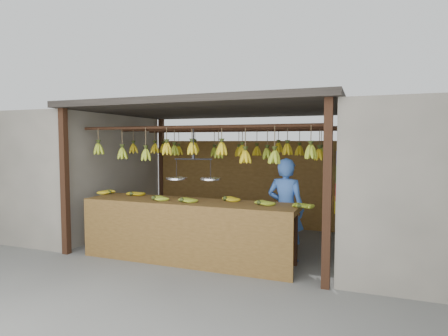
% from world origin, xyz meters
% --- Properties ---
extents(ground, '(80.00, 80.00, 0.00)m').
position_xyz_m(ground, '(0.00, 0.00, 0.00)').
color(ground, '#5B5B57').
extents(stall, '(4.30, 3.30, 2.40)m').
position_xyz_m(stall, '(0.00, 0.33, 1.97)').
color(stall, black).
rests_on(stall, ground).
extents(neighbor_left, '(3.00, 3.00, 2.30)m').
position_xyz_m(neighbor_left, '(-3.60, 0.00, 1.15)').
color(neighbor_left, slate).
rests_on(neighbor_left, ground).
extents(counter, '(3.47, 0.74, 0.96)m').
position_xyz_m(counter, '(-0.02, -1.23, 0.70)').
color(counter, brown).
rests_on(counter, ground).
extents(hanging_bananas, '(3.61, 2.23, 0.39)m').
position_xyz_m(hanging_bananas, '(-0.01, -0.00, 1.62)').
color(hanging_bananas, '#92A523').
rests_on(hanging_bananas, ground).
extents(balance_scale, '(0.81, 0.43, 0.79)m').
position_xyz_m(balance_scale, '(-0.00, -1.00, 1.26)').
color(balance_scale, black).
rests_on(balance_scale, ground).
extents(vendor, '(0.60, 0.44, 1.54)m').
position_xyz_m(vendor, '(1.32, -0.60, 0.77)').
color(vendor, '#3359A5').
rests_on(vendor, ground).
extents(bag_bundles, '(0.08, 0.26, 1.19)m').
position_xyz_m(bag_bundles, '(1.94, 1.35, 1.00)').
color(bag_bundles, '#1426BF').
rests_on(bag_bundles, ground).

